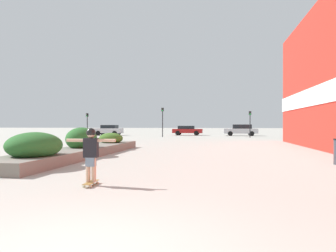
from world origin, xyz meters
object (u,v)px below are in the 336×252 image
(car_center_left, at_px, (187,130))
(car_center_right, at_px, (311,130))
(traffic_light_right, at_px, (250,119))
(traffic_light_far_left, at_px, (87,120))
(car_leftmost, at_px, (109,130))
(skateboard, at_px, (91,183))
(car_rightmost, at_px, (241,130))
(skateboarder, at_px, (91,149))
(traffic_light_left, at_px, (163,117))

(car_center_left, height_order, car_center_right, car_center_right)
(traffic_light_right, height_order, traffic_light_far_left, traffic_light_right)
(car_leftmost, height_order, car_center_left, car_leftmost)
(car_leftmost, distance_m, car_center_left, 11.69)
(car_center_left, height_order, traffic_light_far_left, traffic_light_far_left)
(car_center_left, height_order, traffic_light_right, traffic_light_right)
(car_center_right, bearing_deg, traffic_light_far_left, 102.62)
(car_leftmost, relative_size, traffic_light_far_left, 1.30)
(car_leftmost, height_order, traffic_light_far_left, traffic_light_far_left)
(car_center_right, height_order, traffic_light_far_left, traffic_light_far_left)
(skateboard, bearing_deg, car_rightmost, 77.10)
(traffic_light_right, bearing_deg, traffic_light_far_left, 179.57)
(skateboarder, distance_m, traffic_light_far_left, 33.92)
(car_center_right, bearing_deg, car_rightmost, 93.91)
(car_rightmost, bearing_deg, car_center_right, -86.09)
(car_center_right, distance_m, traffic_light_far_left, 31.07)
(traffic_light_right, bearing_deg, car_center_right, 37.70)
(skateboarder, relative_size, car_center_right, 0.31)
(car_rightmost, height_order, traffic_light_far_left, traffic_light_far_left)
(car_rightmost, bearing_deg, skateboard, 170.04)
(skateboard, bearing_deg, skateboarder, 101.09)
(skateboard, height_order, traffic_light_left, traffic_light_left)
(traffic_light_far_left, bearing_deg, car_center_right, 12.62)
(car_center_right, bearing_deg, traffic_light_left, 108.79)
(car_center_right, height_order, car_rightmost, car_rightmost)
(skateboarder, height_order, car_center_right, car_center_right)
(car_center_right, height_order, traffic_light_left, traffic_light_left)
(traffic_light_far_left, bearing_deg, traffic_light_left, -0.03)
(car_rightmost, relative_size, traffic_light_right, 1.46)
(skateboard, height_order, skateboarder, skateboarder)
(skateboarder, xyz_separation_m, car_center_left, (-1.33, 37.62, -0.16))
(skateboard, bearing_deg, car_center_left, 89.09)
(traffic_light_left, distance_m, traffic_light_right, 10.97)
(car_center_left, bearing_deg, traffic_light_left, -20.21)
(car_leftmost, height_order, traffic_light_left, traffic_light_left)
(car_leftmost, xyz_separation_m, traffic_light_right, (19.81, -4.25, 1.41))
(car_center_left, bearing_deg, skateboarder, 2.03)
(car_center_left, relative_size, traffic_light_left, 1.18)
(car_leftmost, xyz_separation_m, car_center_right, (28.78, 2.69, -0.03))
(car_leftmost, distance_m, traffic_light_left, 9.90)
(car_rightmost, distance_m, traffic_light_far_left, 21.61)
(skateboarder, bearing_deg, car_center_right, 63.87)
(car_rightmost, bearing_deg, car_leftmost, 96.04)
(car_center_right, distance_m, car_rightmost, 9.63)
(traffic_light_far_left, bearing_deg, skateboarder, -65.24)
(skateboard, relative_size, car_leftmost, 0.18)
(skateboarder, relative_size, traffic_light_far_left, 0.44)
(skateboard, height_order, car_center_left, car_center_left)
(skateboarder, distance_m, car_leftmost, 37.12)
(car_rightmost, bearing_deg, skateboarder, 170.04)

